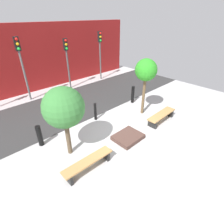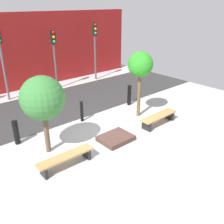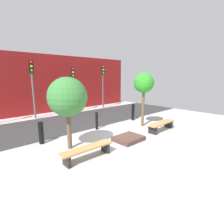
% 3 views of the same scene
% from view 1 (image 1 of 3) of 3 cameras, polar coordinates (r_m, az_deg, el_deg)
% --- Properties ---
extents(ground_plane, '(18.00, 18.00, 0.00)m').
position_cam_1_polar(ground_plane, '(8.29, 2.93, -7.37)').
color(ground_plane, '#B0B0B0').
extents(road_strip, '(18.00, 4.38, 0.01)m').
position_cam_1_polar(road_strip, '(11.24, -13.19, 2.43)').
color(road_strip, '#303030').
rests_on(road_strip, ground).
extents(building_facade, '(16.20, 0.50, 4.49)m').
position_cam_1_polar(building_facade, '(13.92, -23.21, 15.95)').
color(building_facade, maroon).
rests_on(building_facade, ground).
extents(bench_left, '(1.98, 0.45, 0.43)m').
position_cam_1_polar(bench_left, '(6.55, -7.80, -16.12)').
color(bench_left, black).
rests_on(bench_left, ground).
extents(bench_right, '(1.96, 0.51, 0.45)m').
position_cam_1_polar(bench_right, '(9.44, 15.83, -1.21)').
color(bench_right, black).
rests_on(bench_right, ground).
extents(planter_bed, '(1.25, 1.02, 0.19)m').
position_cam_1_polar(planter_bed, '(8.01, 5.22, -8.15)').
color(planter_bed, '#4A332C').
rests_on(planter_bed, ground).
extents(tree_behind_left_bench, '(1.52, 1.52, 2.84)m').
position_cam_1_polar(tree_behind_left_bench, '(6.39, -15.53, 1.28)').
color(tree_behind_left_bench, brown).
rests_on(tree_behind_left_bench, ground).
extents(tree_behind_right_bench, '(1.13, 1.13, 3.05)m').
position_cam_1_polar(tree_behind_right_bench, '(9.22, 11.02, 13.06)').
color(tree_behind_right_bench, brown).
rests_on(tree_behind_right_bench, ground).
extents(bollard_far_left, '(0.21, 0.21, 0.96)m').
position_cam_1_polar(bollard_far_left, '(8.02, -22.56, -7.19)').
color(bollard_far_left, black).
rests_on(bollard_far_left, ground).
extents(bollard_left, '(0.14, 0.14, 0.95)m').
position_cam_1_polar(bollard_left, '(9.20, -5.45, 0.12)').
color(bollard_left, black).
rests_on(bollard_left, ground).
extents(bollard_center, '(0.19, 0.19, 1.08)m').
position_cam_1_polar(bollard_center, '(11.07, 6.80, 5.68)').
color(bollard_center, black).
rests_on(bollard_center, ground).
extents(traffic_light_mid_west, '(0.28, 0.27, 3.86)m').
position_cam_1_polar(traffic_light_mid_west, '(12.01, -27.64, 15.20)').
color(traffic_light_mid_west, '#5C5C5C').
rests_on(traffic_light_mid_west, ground).
extents(traffic_light_mid_east, '(0.28, 0.27, 3.53)m').
position_cam_1_polar(traffic_light_mid_east, '(13.23, -14.54, 17.60)').
color(traffic_light_mid_east, '#4C4C4C').
rests_on(traffic_light_mid_east, ground).
extents(traffic_light_east, '(0.28, 0.27, 3.78)m').
position_cam_1_polar(traffic_light_east, '(14.92, -3.93, 20.31)').
color(traffic_light_east, '#4E4E4E').
rests_on(traffic_light_east, ground).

